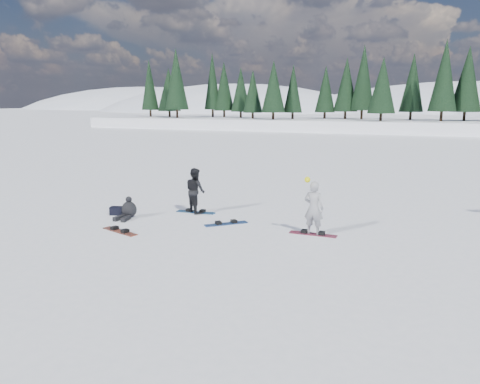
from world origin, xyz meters
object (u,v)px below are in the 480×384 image
snowboarder_woman (314,208)px  snowboard_loose_b (120,231)px  snowboarder_man (195,190)px  gear_bag (117,211)px  snowboard_loose_a (226,224)px  seated_rider (128,210)px

snowboarder_woman → snowboard_loose_b: bearing=24.0°
snowboarder_woman → snowboarder_man: snowboarder_woman is taller
gear_bag → snowboard_loose_a: bearing=3.1°
gear_bag → snowboard_loose_a: size_ratio=0.30×
seated_rider → gear_bag: 0.76m
seated_rider → snowboard_loose_b: bearing=-65.0°
snowboarder_woman → snowboarder_man: (-4.77, 1.30, -0.02)m
gear_bag → snowboard_loose_b: gear_bag is taller
snowboarder_woman → snowboard_loose_b: snowboarder_woman is taller
snowboard_loose_a → snowboarder_man: bearing=103.7°
seated_rider → snowboard_loose_b: size_ratio=0.62×
snowboarder_woman → snowboard_loose_a: bearing=2.5°
snowboarder_woman → snowboard_loose_b: (-5.85, -1.96, -0.85)m
snowboarder_woman → seated_rider: (-6.64, -0.33, -0.56)m
snowboarder_man → seated_rider: bearing=75.3°
seated_rider → snowboard_loose_b: (0.79, -1.63, -0.29)m
gear_bag → snowboard_loose_a: (4.30, 0.23, -0.14)m
snowboarder_man → snowboard_loose_b: size_ratio=1.13×
snowboarder_man → seated_rider: size_ratio=1.83×
seated_rider → snowboard_loose_a: 3.65m
snowboard_loose_b → seated_rider: bearing=134.5°
seated_rider → snowboard_loose_b: seated_rider is taller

